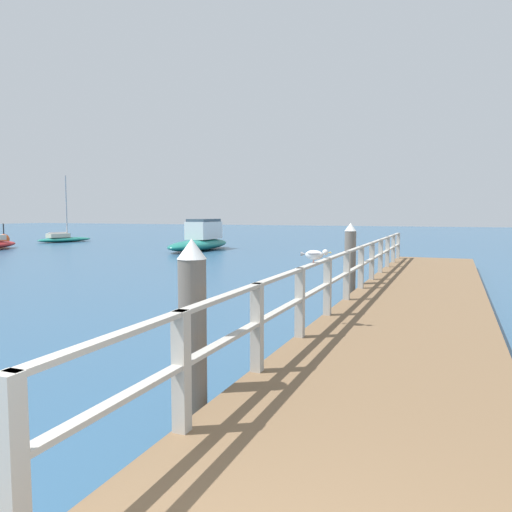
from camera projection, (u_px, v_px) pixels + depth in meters
name	position (u px, v px, depth m)	size (l,w,h in m)	color
pier_deck	(416.00, 306.00, 10.54)	(2.79, 19.90, 0.35)	brown
pier_railing	(354.00, 266.00, 10.95)	(0.12, 18.42, 0.99)	#B2ADA3
dock_piling_near	(193.00, 332.00, 4.98)	(0.29, 0.29, 1.87)	#6B6056
dock_piling_far	(350.00, 260.00, 12.47)	(0.29, 0.29, 1.87)	#6B6056
seagull_foreground	(315.00, 254.00, 7.76)	(0.48, 0.18, 0.21)	white
boat_0	(201.00, 240.00, 28.49)	(1.87, 6.12, 1.77)	#197266
boat_1	(64.00, 238.00, 36.34)	(2.52, 4.38, 4.80)	#197266
channel_buoy	(4.00, 239.00, 33.61)	(0.70, 0.70, 1.40)	#E54C19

